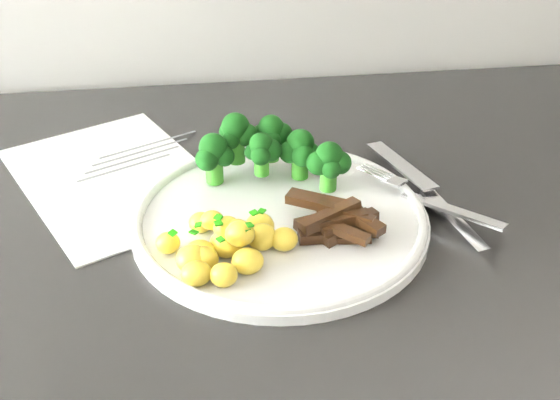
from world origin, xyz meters
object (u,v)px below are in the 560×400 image
Objects in this scene: broccoli at (271,148)px; recipe_paper at (116,177)px; beef_strips at (340,222)px; fork at (432,200)px; knife at (437,205)px; plate at (280,218)px; potatoes at (227,244)px.

recipe_paper is at bearing 166.73° from broccoli.
beef_strips reaches higher than fork.
recipe_paper is 2.24× the size of fork.
fork reaches higher than knife.
fork is (0.16, -0.08, -0.03)m from broccoli.
broccoli reaches higher than plate.
beef_strips is (0.05, -0.11, -0.03)m from broccoli.
beef_strips is at bearing -64.28° from broccoli.
plate is at bearing 146.31° from beef_strips.
broccoli is at bearing 115.72° from beef_strips.
potatoes is at bearing -164.22° from knife.
potatoes is 0.11m from beef_strips.
knife is (0.01, 0.01, -0.01)m from fork.
fork is 0.01m from knife.
fork is 0.66× the size of knife.
recipe_paper is 1.08× the size of plate.
knife is at bearing -23.73° from broccoli.
broccoli reaches higher than recipe_paper.
broccoli is 0.18m from fork.
fork is at bearing -26.56° from broccoli.
knife is (0.11, 0.04, -0.01)m from beef_strips.
broccoli is at bearing 67.09° from potatoes.
potatoes reaches higher than recipe_paper.
knife is at bearing -18.56° from recipe_paper.
plate is 0.16m from knife.
recipe_paper is at bearing 160.12° from fork.
potatoes is at bearing -133.30° from plate.
beef_strips is at bearing -33.88° from recipe_paper.
plate is 0.08m from potatoes.
potatoes is (-0.06, -0.13, -0.02)m from broccoli.
plate is at bearing 178.89° from fork.
broccoli reaches higher than fork.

